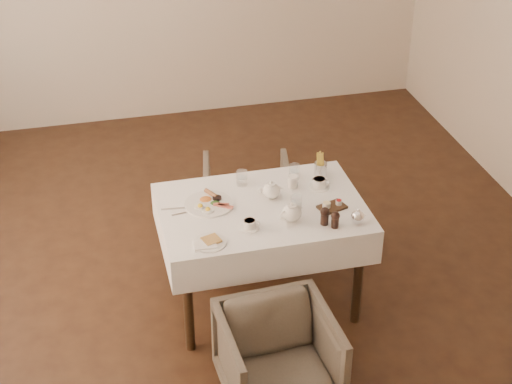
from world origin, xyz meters
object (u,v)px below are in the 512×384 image
at_px(armchair_far, 247,201).
at_px(teapot_centre, 271,190).
at_px(table, 262,222).
at_px(breakfast_plate, 209,203).
at_px(armchair_near, 278,359).

xyz_separation_m(armchair_far, teapot_centre, (-0.00, -0.70, 0.52)).
height_order(table, breakfast_plate, breakfast_plate).
bearing_deg(armchair_far, table, 94.58).
bearing_deg(teapot_centre, armchair_near, -94.89).
bearing_deg(armchair_near, table, 79.01).
xyz_separation_m(table, breakfast_plate, (-0.32, 0.10, 0.13)).
distance_m(armchair_near, armchair_far, 1.65).
bearing_deg(armchair_far, teapot_centre, 100.47).
relative_size(table, armchair_near, 2.01).
height_order(armchair_far, breakfast_plate, breakfast_plate).
distance_m(armchair_near, breakfast_plate, 1.09).
bearing_deg(table, armchair_far, 83.90).
xyz_separation_m(armchair_near, armchair_far, (0.20, 1.64, 0.00)).
relative_size(table, breakfast_plate, 4.18).
xyz_separation_m(table, armchair_near, (-0.12, -0.86, -0.35)).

